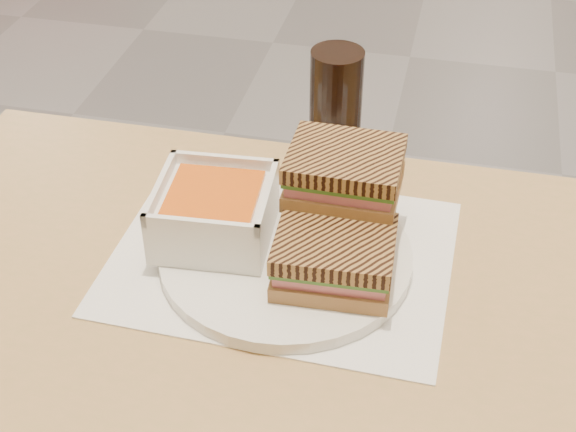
% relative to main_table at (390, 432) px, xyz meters
% --- Properties ---
extents(main_table, '(1.20, 0.71, 0.75)m').
position_rel_main_table_xyz_m(main_table, '(0.00, 0.00, 0.00)').
color(main_table, tan).
rests_on(main_table, ground).
extents(tray_liner, '(0.38, 0.30, 0.00)m').
position_rel_main_table_xyz_m(tray_liner, '(-0.15, 0.12, 0.11)').
color(tray_liner, white).
rests_on(tray_liner, main_table).
extents(plate, '(0.28, 0.28, 0.01)m').
position_rel_main_table_xyz_m(plate, '(-0.14, 0.11, 0.12)').
color(plate, white).
rests_on(plate, tray_liner).
extents(soup_bowl, '(0.13, 0.13, 0.07)m').
position_rel_main_table_xyz_m(soup_bowl, '(-0.22, 0.12, 0.16)').
color(soup_bowl, white).
rests_on(soup_bowl, plate).
extents(panini_lower, '(0.13, 0.11, 0.05)m').
position_rel_main_table_xyz_m(panini_lower, '(-0.08, 0.08, 0.16)').
color(panini_lower, '#A4783A').
rests_on(panini_lower, plate).
extents(panini_upper, '(0.12, 0.10, 0.05)m').
position_rel_main_table_xyz_m(panini_upper, '(-0.09, 0.17, 0.21)').
color(panini_upper, '#A4783A').
rests_on(panini_upper, panini_lower).
extents(cola_glass, '(0.07, 0.07, 0.14)m').
position_rel_main_table_xyz_m(cola_glass, '(-0.13, 0.35, 0.19)').
color(cola_glass, black).
rests_on(cola_glass, main_table).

